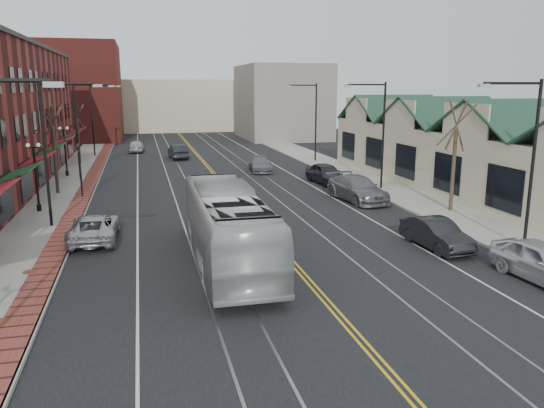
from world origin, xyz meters
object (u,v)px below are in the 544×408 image
transit_bus (227,226)px  parked_car_b (436,234)px  parked_car_d (326,173)px  parked_car_c (357,189)px  parked_car_a (544,262)px  parked_suv (94,228)px

transit_bus → parked_car_b: 10.35m
transit_bus → parked_car_d: size_ratio=2.49×
transit_bus → parked_car_c: size_ratio=2.05×
parked_car_b → parked_car_c: bearing=83.0°
transit_bus → parked_car_a: size_ratio=2.50×
parked_car_a → parked_suv: bearing=145.4°
parked_car_b → transit_bus: bearing=174.2°
parked_suv → parked_car_b: (16.44, -5.36, 0.03)m
parked_car_d → parked_car_c: bearing=-97.6°
parked_car_c → parked_suv: bearing=-167.9°
transit_bus → parked_car_b: (10.30, -0.34, -0.96)m
parked_suv → parked_car_b: 17.30m
transit_bus → parked_car_a: bearing=156.0°
transit_bus → parked_car_d: 21.11m
parked_suv → parked_car_a: bearing=150.9°
parked_car_c → parked_car_d: (0.18, 6.95, -0.03)m
parked_car_b → parked_car_c: (0.61, 11.33, 0.13)m
parked_car_b → parked_car_c: 11.34m
parked_suv → parked_car_a: size_ratio=1.05×
parked_car_a → parked_car_b: parked_car_a is taller
parked_suv → parked_car_a: parked_car_a is taller
transit_bus → parked_car_b: transit_bus is taller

